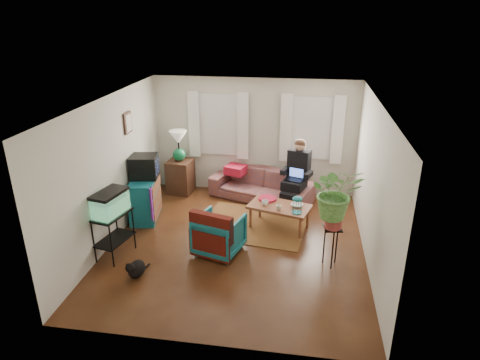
% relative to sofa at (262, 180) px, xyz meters
% --- Properties ---
extents(floor, '(4.50, 5.00, 0.01)m').
position_rel_sofa_xyz_m(floor, '(-0.23, -2.05, -0.44)').
color(floor, '#4F2B14').
rests_on(floor, ground).
extents(ceiling, '(4.50, 5.00, 0.01)m').
position_rel_sofa_xyz_m(ceiling, '(-0.23, -2.05, 2.16)').
color(ceiling, white).
rests_on(ceiling, wall_back).
extents(wall_back, '(4.50, 0.01, 2.60)m').
position_rel_sofa_xyz_m(wall_back, '(-0.23, 0.45, 0.86)').
color(wall_back, silver).
rests_on(wall_back, floor).
extents(wall_front, '(4.50, 0.01, 2.60)m').
position_rel_sofa_xyz_m(wall_front, '(-0.23, -4.55, 0.86)').
color(wall_front, silver).
rests_on(wall_front, floor).
extents(wall_left, '(0.01, 5.00, 2.60)m').
position_rel_sofa_xyz_m(wall_left, '(-2.48, -2.05, 0.86)').
color(wall_left, silver).
rests_on(wall_left, floor).
extents(wall_right, '(0.01, 5.00, 2.60)m').
position_rel_sofa_xyz_m(wall_right, '(2.02, -2.05, 0.86)').
color(wall_right, silver).
rests_on(wall_right, floor).
extents(window_left, '(1.08, 0.04, 1.38)m').
position_rel_sofa_xyz_m(window_left, '(-1.03, 0.43, 1.11)').
color(window_left, white).
rests_on(window_left, wall_back).
extents(window_right, '(1.08, 0.04, 1.38)m').
position_rel_sofa_xyz_m(window_right, '(1.02, 0.43, 1.11)').
color(window_right, white).
rests_on(window_right, wall_back).
extents(curtains_left, '(1.36, 0.06, 1.50)m').
position_rel_sofa_xyz_m(curtains_left, '(-1.03, 0.35, 1.11)').
color(curtains_left, white).
rests_on(curtains_left, wall_back).
extents(curtains_right, '(1.36, 0.06, 1.50)m').
position_rel_sofa_xyz_m(curtains_right, '(1.02, 0.35, 1.11)').
color(curtains_right, white).
rests_on(curtains_right, wall_back).
extents(picture_frame, '(0.04, 0.32, 0.40)m').
position_rel_sofa_xyz_m(picture_frame, '(-2.44, -1.20, 1.51)').
color(picture_frame, '#3D2616').
rests_on(picture_frame, wall_left).
extents(area_rug, '(2.18, 1.83, 0.01)m').
position_rel_sofa_xyz_m(area_rug, '(-0.01, -1.25, -0.43)').
color(area_rug, maroon).
rests_on(area_rug, floor).
extents(sofa, '(2.40, 1.55, 0.88)m').
position_rel_sofa_xyz_m(sofa, '(0.00, 0.00, 0.00)').
color(sofa, brown).
rests_on(sofa, floor).
extents(seated_person, '(0.75, 0.83, 1.33)m').
position_rel_sofa_xyz_m(seated_person, '(0.77, -0.26, 0.23)').
color(seated_person, black).
rests_on(seated_person, sofa).
extents(side_table, '(0.59, 0.59, 0.77)m').
position_rel_sofa_xyz_m(side_table, '(-1.88, 0.08, -0.05)').
color(side_table, '#372014').
rests_on(side_table, floor).
extents(table_lamp, '(0.44, 0.44, 0.71)m').
position_rel_sofa_xyz_m(table_lamp, '(-1.88, 0.08, 0.66)').
color(table_lamp, white).
rests_on(table_lamp, side_table).
extents(dresser, '(0.61, 1.00, 0.85)m').
position_rel_sofa_xyz_m(dresser, '(-2.22, -1.27, -0.01)').
color(dresser, '#115067').
rests_on(dresser, floor).
extents(crt_tv, '(0.59, 0.55, 0.45)m').
position_rel_sofa_xyz_m(crt_tv, '(-2.21, -1.18, 0.64)').
color(crt_tv, black).
rests_on(crt_tv, dresser).
extents(aquarium_stand, '(0.54, 0.78, 0.79)m').
position_rel_sofa_xyz_m(aquarium_stand, '(-2.23, -2.72, -0.04)').
color(aquarium_stand, black).
rests_on(aquarium_stand, floor).
extents(aquarium, '(0.49, 0.71, 0.42)m').
position_rel_sofa_xyz_m(aquarium, '(-2.23, -2.72, 0.56)').
color(aquarium, '#7FD899').
rests_on(aquarium, aquarium_stand).
extents(black_cat, '(0.34, 0.44, 0.33)m').
position_rel_sofa_xyz_m(black_cat, '(-1.64, -3.27, -0.27)').
color(black_cat, black).
rests_on(black_cat, floor).
extents(armchair, '(0.90, 0.87, 0.76)m').
position_rel_sofa_xyz_m(armchair, '(-0.48, -2.33, -0.06)').
color(armchair, '#105E60').
rests_on(armchair, floor).
extents(serape_throw, '(0.78, 0.38, 0.63)m').
position_rel_sofa_xyz_m(serape_throw, '(-0.57, -2.61, 0.10)').
color(serape_throw, '#9E0A0A').
rests_on(serape_throw, armchair).
extents(coffee_table, '(1.27, 0.92, 0.47)m').
position_rel_sofa_xyz_m(coffee_table, '(0.48, -1.29, -0.20)').
color(coffee_table, brown).
rests_on(coffee_table, floor).
extents(cup_a, '(0.16, 0.16, 0.10)m').
position_rel_sofa_xyz_m(cup_a, '(0.20, -1.32, 0.09)').
color(cup_a, white).
rests_on(cup_a, coffee_table).
extents(cup_b, '(0.13, 0.13, 0.10)m').
position_rel_sofa_xyz_m(cup_b, '(0.48, -1.49, 0.08)').
color(cup_b, beige).
rests_on(cup_b, coffee_table).
extents(bowl, '(0.28, 0.28, 0.06)m').
position_rel_sofa_xyz_m(bowl, '(0.81, -1.28, 0.06)').
color(bowl, white).
rests_on(bowl, coffee_table).
extents(snack_tray, '(0.44, 0.44, 0.04)m').
position_rel_sofa_xyz_m(snack_tray, '(0.23, -1.06, 0.06)').
color(snack_tray, '#B21414').
rests_on(snack_tray, coffee_table).
extents(birdcage, '(0.23, 0.23, 0.33)m').
position_rel_sofa_xyz_m(birdcage, '(0.82, -1.55, 0.20)').
color(birdcage, '#115B6B').
rests_on(birdcage, coffee_table).
extents(plant_stand, '(0.34, 0.34, 0.70)m').
position_rel_sofa_xyz_m(plant_stand, '(1.41, -2.45, -0.09)').
color(plant_stand, black).
rests_on(plant_stand, floor).
extents(potted_plant, '(0.90, 0.81, 0.89)m').
position_rel_sofa_xyz_m(potted_plant, '(1.41, -2.45, 0.74)').
color(potted_plant, '#599947').
rests_on(potted_plant, plant_stand).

